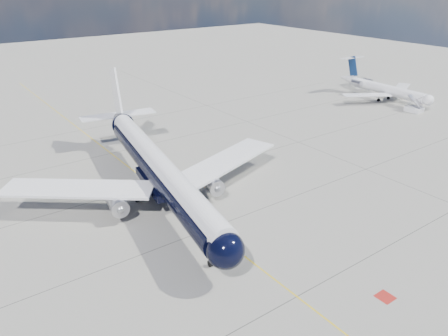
# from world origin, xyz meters

# --- Properties ---
(ground) EXTENTS (320.00, 320.00, 0.00)m
(ground) POSITION_xyz_m (0.00, 30.00, 0.00)
(ground) COLOR gray
(ground) RESTS_ON ground
(taxiway_centerline) EXTENTS (0.16, 160.00, 0.01)m
(taxiway_centerline) POSITION_xyz_m (0.00, 25.00, 0.00)
(taxiway_centerline) COLOR #DFBC0B
(taxiway_centerline) RESTS_ON ground
(red_marking) EXTENTS (1.60, 1.60, 0.01)m
(red_marking) POSITION_xyz_m (6.80, -10.00, 0.00)
(red_marking) COLOR maroon
(red_marking) RESTS_ON ground
(main_airliner) EXTENTS (39.50, 48.60, 14.11)m
(main_airliner) POSITION_xyz_m (-0.77, 21.31, 4.38)
(main_airliner) COLOR black
(main_airliner) RESTS_ON ground
(regional_jet) EXTENTS (23.70, 27.24, 9.23)m
(regional_jet) POSITION_xyz_m (67.34, 34.32, 2.91)
(regional_jet) COLOR white
(regional_jet) RESTS_ON ground
(boarding_stair) EXTENTS (3.07, 3.68, 3.78)m
(boarding_stair) POSITION_xyz_m (64.74, 23.67, 0.70)
(boarding_stair) COLOR white
(boarding_stair) RESTS_ON ground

